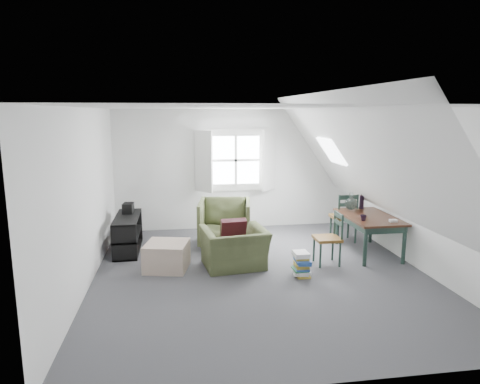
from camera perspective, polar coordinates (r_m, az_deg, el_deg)
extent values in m
plane|color=#454549|center=(6.67, 2.77, -10.82)|extent=(5.50, 5.50, 0.00)
plane|color=white|center=(6.21, 2.98, 11.19)|extent=(5.50, 5.50, 0.00)
plane|color=white|center=(9.00, -0.61, 3.02)|extent=(5.00, 0.00, 5.00)
plane|color=white|center=(3.75, 11.31, -7.98)|extent=(5.00, 0.00, 5.00)
plane|color=white|center=(6.33, -19.92, -0.83)|extent=(0.00, 5.50, 5.50)
plane|color=white|center=(7.24, 22.64, 0.36)|extent=(0.00, 5.50, 5.50)
plane|color=white|center=(6.13, -11.47, 4.21)|extent=(3.19, 5.50, 4.48)
plane|color=white|center=(6.73, 16.00, 4.56)|extent=(3.19, 5.50, 4.48)
cube|color=white|center=(8.96, -0.60, 4.28)|extent=(1.30, 0.04, 1.30)
cube|color=white|center=(8.73, -4.88, 4.07)|extent=(0.35, 0.35, 1.25)
cube|color=white|center=(8.92, 3.89, 4.23)|extent=(0.35, 0.35, 1.25)
cube|color=white|center=(8.95, -0.59, 4.27)|extent=(1.00, 0.02, 1.00)
cube|color=white|center=(8.93, -0.57, 4.25)|extent=(1.08, 0.04, 0.05)
cube|color=white|center=(8.93, -0.57, 4.25)|extent=(0.05, 0.04, 1.08)
cube|color=white|center=(7.93, 12.09, 5.37)|extent=(0.35, 0.75, 0.47)
imported|color=#434C2B|center=(6.93, -0.74, -9.98)|extent=(1.08, 0.97, 0.63)
imported|color=#434C2B|center=(8.01, -2.05, -7.12)|extent=(1.06, 1.09, 0.87)
cube|color=#3C1017|center=(6.89, -0.92, -5.21)|extent=(0.43, 0.27, 0.42)
cube|color=tan|center=(6.89, -9.72, -8.39)|extent=(0.76, 0.76, 0.42)
cube|color=black|center=(7.73, 16.86, -3.19)|extent=(0.81, 1.34, 0.04)
cube|color=#1F342C|center=(7.75, 16.83, -3.71)|extent=(0.72, 1.25, 0.11)
cylinder|color=#1F342C|center=(7.16, 16.36, -7.05)|extent=(0.06, 0.06, 0.64)
cylinder|color=#1F342C|center=(7.45, 21.02, -6.63)|extent=(0.06, 0.06, 0.64)
cylinder|color=#1F342C|center=(8.21, 12.85, -4.62)|extent=(0.06, 0.06, 0.64)
cylinder|color=#1F342C|center=(8.47, 17.04, -4.35)|extent=(0.06, 0.06, 0.64)
sphere|color=silver|center=(8.04, 14.58, -1.54)|extent=(0.22, 0.22, 0.22)
cylinder|color=silver|center=(8.01, 14.63, -0.55)|extent=(0.07, 0.07, 0.12)
cylinder|color=black|center=(8.22, 15.91, -1.30)|extent=(0.08, 0.08, 0.25)
cylinder|color=#3F2D1E|center=(8.17, 16.01, 0.61)|extent=(0.03, 0.05, 0.45)
cylinder|color=#3F2D1E|center=(8.19, 16.08, 0.62)|extent=(0.04, 0.06, 0.45)
cylinder|color=#3F2D1E|center=(8.16, 15.98, 0.59)|extent=(0.05, 0.08, 0.45)
imported|color=black|center=(7.36, 16.10, -3.69)|extent=(0.11, 0.11, 0.09)
cube|color=white|center=(7.42, 19.76, -3.62)|extent=(0.13, 0.09, 0.04)
cube|color=brown|center=(8.39, 13.63, -3.25)|extent=(0.44, 0.44, 0.05)
cylinder|color=#1F342C|center=(8.67, 14.21, -4.50)|extent=(0.04, 0.04, 0.45)
cylinder|color=#1F342C|center=(8.36, 15.16, -5.11)|extent=(0.04, 0.04, 0.45)
cylinder|color=#1F342C|center=(8.54, 12.00, -4.63)|extent=(0.04, 0.04, 0.45)
cylinder|color=#1F342C|center=(8.22, 12.87, -5.27)|extent=(0.04, 0.04, 0.45)
cylinder|color=#1F342C|center=(8.23, 15.37, -1.95)|extent=(0.04, 0.04, 0.47)
cylinder|color=#1F342C|center=(8.09, 13.06, -2.05)|extent=(0.04, 0.04, 0.47)
cube|color=#1F342C|center=(8.12, 14.29, -0.70)|extent=(0.36, 0.03, 0.08)
cube|color=#1F342C|center=(8.15, 14.24, -1.64)|extent=(0.36, 0.03, 0.06)
cube|color=brown|center=(7.07, 11.54, -6.10)|extent=(0.40, 0.40, 0.05)
cylinder|color=#1F342C|center=(7.23, 9.82, -7.52)|extent=(0.03, 0.03, 0.41)
cylinder|color=#1F342C|center=(7.34, 12.24, -7.34)|extent=(0.03, 0.03, 0.41)
cylinder|color=#1F342C|center=(6.94, 10.67, -8.33)|extent=(0.03, 0.03, 0.41)
cylinder|color=#1F342C|center=(7.05, 13.18, -8.12)|extent=(0.03, 0.03, 0.41)
cylinder|color=#1F342C|center=(7.23, 12.52, -4.05)|extent=(0.03, 0.03, 0.43)
cylinder|color=#1F342C|center=(6.93, 13.48, -4.71)|extent=(0.03, 0.03, 0.43)
cube|color=#1F342C|center=(7.04, 13.04, -3.03)|extent=(0.03, 0.32, 0.08)
cube|color=#1F342C|center=(7.07, 13.00, -4.00)|extent=(0.03, 0.32, 0.06)
cube|color=black|center=(7.98, -14.63, -7.41)|extent=(0.41, 1.23, 0.03)
cube|color=black|center=(7.90, -14.73, -5.40)|extent=(0.41, 1.23, 0.03)
cube|color=black|center=(7.82, -14.83, -3.24)|extent=(0.41, 1.23, 0.03)
cube|color=black|center=(7.33, -15.21, -6.67)|extent=(0.41, 0.03, 0.61)
cube|color=black|center=(8.47, -14.31, -4.30)|extent=(0.41, 0.03, 0.61)
cube|color=#264C99|center=(7.61, -14.94, -7.43)|extent=(0.18, 0.20, 0.22)
cube|color=red|center=(8.05, -14.59, -6.42)|extent=(0.18, 0.25, 0.22)
cube|color=white|center=(7.67, -14.93, -4.93)|extent=(0.18, 0.22, 0.20)
cube|color=black|center=(8.04, -14.68, -2.13)|extent=(0.20, 0.26, 0.20)
cube|color=#B29933|center=(6.64, 8.31, -10.89)|extent=(0.20, 0.26, 0.03)
cube|color=white|center=(6.63, 8.05, -10.61)|extent=(0.25, 0.29, 0.03)
cube|color=white|center=(6.61, 8.41, -10.38)|extent=(0.21, 0.28, 0.03)
cube|color=#337F4C|center=(6.59, 7.99, -10.16)|extent=(0.21, 0.26, 0.03)
cube|color=#264C99|center=(6.57, 8.23, -10.00)|extent=(0.23, 0.29, 0.02)
cube|color=#B29933|center=(6.58, 8.17, -9.75)|extent=(0.20, 0.26, 0.02)
cube|color=#B29933|center=(6.59, 8.19, -9.46)|extent=(0.23, 0.29, 0.03)
cube|color=#264C99|center=(6.55, 8.49, -9.28)|extent=(0.23, 0.30, 0.03)
cube|color=#264C99|center=(6.53, 8.33, -9.02)|extent=(0.23, 0.29, 0.03)
cube|color=#B29933|center=(6.57, 8.16, -8.62)|extent=(0.21, 0.27, 0.03)
cube|color=white|center=(6.54, 8.09, -8.35)|extent=(0.22, 0.25, 0.04)
cube|color=white|center=(6.54, 8.13, -8.04)|extent=(0.22, 0.26, 0.03)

